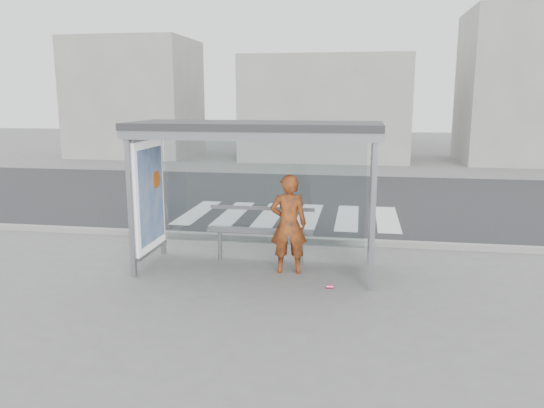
{
  "coord_description": "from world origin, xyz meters",
  "views": [
    {
      "loc": [
        1.77,
        -8.89,
        3.03
      ],
      "look_at": [
        0.26,
        0.2,
        1.17
      ],
      "focal_mm": 35.0,
      "sensor_mm": 36.0,
      "label": 1
    }
  ],
  "objects_px": {
    "soda_can": "(330,287)",
    "bench": "(260,231)",
    "bus_shelter": "(235,159)",
    "person": "(289,224)"
  },
  "relations": [
    {
      "from": "bus_shelter",
      "to": "soda_can",
      "type": "height_order",
      "value": "bus_shelter"
    },
    {
      "from": "soda_can",
      "to": "person",
      "type": "bearing_deg",
      "value": 138.06
    },
    {
      "from": "person",
      "to": "bench",
      "type": "bearing_deg",
      "value": -49.62
    },
    {
      "from": "bench",
      "to": "soda_can",
      "type": "bearing_deg",
      "value": -41.83
    },
    {
      "from": "soda_can",
      "to": "bench",
      "type": "bearing_deg",
      "value": 138.17
    },
    {
      "from": "bus_shelter",
      "to": "bench",
      "type": "height_order",
      "value": "bus_shelter"
    },
    {
      "from": "person",
      "to": "bench",
      "type": "distance_m",
      "value": 0.85
    },
    {
      "from": "person",
      "to": "bench",
      "type": "height_order",
      "value": "person"
    },
    {
      "from": "person",
      "to": "bus_shelter",
      "type": "bearing_deg",
      "value": -13.87
    },
    {
      "from": "bus_shelter",
      "to": "bench",
      "type": "relative_size",
      "value": 2.14
    }
  ]
}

